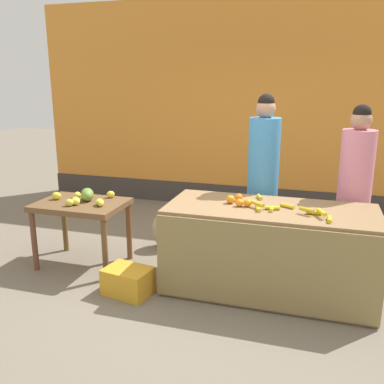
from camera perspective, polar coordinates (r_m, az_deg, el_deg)
ground_plane at (r=4.43m, az=3.00°, el=-12.13°), size 24.00×24.00×0.00m
market_wall_back at (r=6.73m, az=9.11°, el=11.17°), size 7.34×0.23×3.26m
fruit_stall_counter at (r=4.16m, az=10.43°, el=-7.78°), size 1.98×0.88×0.85m
side_table_wooden at (r=4.75m, az=-14.88°, el=-2.54°), size 0.95×0.67×0.73m
banana_bunch_pile at (r=3.93m, az=12.81°, el=-2.18°), size 0.73×0.68×0.07m
orange_pile at (r=4.07m, az=6.35°, el=-1.15°), size 0.26×0.26×0.08m
mango_papaya_pile at (r=4.72m, az=-14.46°, el=-0.64°), size 0.71×0.53×0.14m
vendor_woman_blue_shirt at (r=4.67m, az=9.64°, el=1.59°), size 0.34×0.34×1.89m
vendor_woman_pink_shirt at (r=4.66m, az=21.25°, el=0.10°), size 0.34×0.34×1.79m
produce_crate at (r=4.20m, az=-8.72°, el=-11.93°), size 0.49×0.39×0.26m
produce_sack at (r=5.19m, az=-3.46°, el=-5.14°), size 0.43×0.39×0.47m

